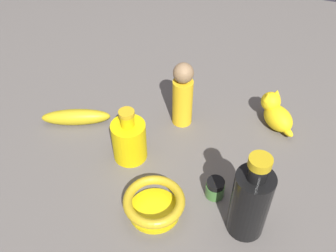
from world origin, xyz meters
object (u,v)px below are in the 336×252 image
object	(u,v)px
nail_polish_jar	(215,188)
person_figure_adult	(183,95)
banana	(76,117)
bottle_short	(129,140)
bowl	(154,203)
cat_figurine	(276,113)
bottle_tall	(250,201)

from	to	relation	value
nail_polish_jar	person_figure_adult	world-z (taller)	person_figure_adult
banana	person_figure_adult	distance (m)	0.30
bottle_short	person_figure_adult	bearing A→B (deg)	-25.69
nail_polish_jar	bowl	world-z (taller)	bowl
banana	cat_figurine	world-z (taller)	cat_figurine
banana	person_figure_adult	xyz separation A→B (m)	(0.11, -0.27, 0.07)
banana	bowl	world-z (taller)	bowl
bottle_short	banana	bearing A→B (deg)	72.62
nail_polish_jar	cat_figurine	bearing A→B (deg)	-17.59
nail_polish_jar	bottle_tall	bearing A→B (deg)	-125.63
cat_figurine	person_figure_adult	bearing A→B (deg)	107.24
bowl	banana	bearing A→B (deg)	57.72
banana	nail_polish_jar	size ratio (longest dim) A/B	3.90
person_figure_adult	nail_polish_jar	bearing A→B (deg)	-144.48
bowl	person_figure_adult	xyz separation A→B (m)	(0.30, 0.04, 0.06)
bottle_short	bowl	distance (m)	0.18
banana	person_figure_adult	size ratio (longest dim) A/B	0.99
banana	nail_polish_jar	distance (m)	0.43
banana	nail_polish_jar	world-z (taller)	nail_polish_jar
bottle_tall	nail_polish_jar	distance (m)	0.12
bottle_short	bowl	bearing A→B (deg)	-138.69
bottle_tall	cat_figurine	bearing A→B (deg)	-1.42
banana	person_figure_adult	bearing A→B (deg)	-0.61
bottle_tall	person_figure_adult	world-z (taller)	bottle_tall
bowl	cat_figurine	bearing A→B (deg)	-28.30
bottle_tall	cat_figurine	world-z (taller)	bottle_tall
nail_polish_jar	banana	bearing A→B (deg)	76.24
bottle_tall	nail_polish_jar	size ratio (longest dim) A/B	4.57
banana	bottle_short	distance (m)	0.20
bottle_tall	person_figure_adult	size ratio (longest dim) A/B	1.15
person_figure_adult	cat_figurine	bearing A→B (deg)	-72.76
banana	bowl	xyz separation A→B (m)	(-0.19, -0.31, 0.01)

